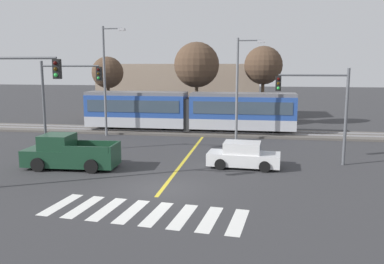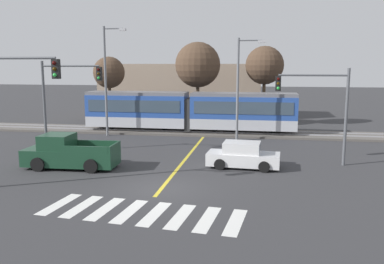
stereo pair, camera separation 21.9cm
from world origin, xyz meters
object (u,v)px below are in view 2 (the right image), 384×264
sedan_crossing (243,156)px  traffic_light_mid_right (321,101)px  traffic_light_near_left (12,98)px  light_rail_tram (189,110)px  bare_tree_east (265,66)px  traffic_light_mid_left (63,92)px  bare_tree_west (198,65)px  street_lamp_west (107,75)px  pickup_truck (69,154)px  street_lamp_centre (240,83)px  bare_tree_far_west (109,73)px

sedan_crossing → traffic_light_mid_right: (4.47, 1.55, 3.18)m
sedan_crossing → traffic_light_near_left: bearing=-150.9°
light_rail_tram → bare_tree_east: bearing=41.2°
traffic_light_mid_left → bare_tree_west: bearing=62.8°
traffic_light_mid_right → street_lamp_west: bearing=154.9°
pickup_truck → traffic_light_mid_right: 15.19m
light_rail_tram → traffic_light_mid_right: (9.72, -10.21, 1.83)m
street_lamp_centre → bare_tree_east: size_ratio=1.03×
street_lamp_centre → bare_tree_west: bearing=123.2°
traffic_light_mid_right → traffic_light_mid_left: 16.54m
traffic_light_mid_right → street_lamp_west: (-16.26, 7.63, 1.25)m
sedan_crossing → bare_tree_east: bearing=86.0°
light_rail_tram → street_lamp_centre: street_lamp_centre is taller
traffic_light_mid_right → bare_tree_west: bearing=124.5°
traffic_light_near_left → bare_tree_west: bare_tree_west is taller
bare_tree_west → bare_tree_far_west: bearing=176.6°
sedan_crossing → light_rail_tram: bearing=114.1°
traffic_light_mid_left → bare_tree_west: size_ratio=0.76×
light_rail_tram → sedan_crossing: size_ratio=4.30×
street_lamp_centre → bare_tree_west: 8.20m
street_lamp_centre → bare_tree_west: bare_tree_west is taller
bare_tree_east → bare_tree_west: bearing=-162.4°
street_lamp_west → bare_tree_far_west: (-2.46, 6.81, 0.08)m
bare_tree_far_west → traffic_light_near_left: bearing=-80.8°
sedan_crossing → street_lamp_centre: size_ratio=0.53×
street_lamp_west → bare_tree_east: 15.45m
light_rail_tram → traffic_light_near_left: size_ratio=2.75×
traffic_light_mid_right → bare_tree_east: size_ratio=0.74×
traffic_light_mid_right → pickup_truck: bearing=-167.1°
sedan_crossing → pickup_truck: (-10.04, -1.76, 0.14)m
bare_tree_east → bare_tree_far_west: bearing=-174.6°
pickup_truck → bare_tree_far_west: 18.75m
traffic_light_mid_right → bare_tree_west: size_ratio=0.71×
light_rail_tram → street_lamp_centre: 6.08m
street_lamp_centre → bare_tree_far_west: size_ratio=1.18×
light_rail_tram → bare_tree_far_west: bare_tree_far_west is taller
traffic_light_mid_right → street_lamp_centre: bearing=125.8°
traffic_light_mid_left → bare_tree_far_west: (-2.19, 14.12, 1.01)m
traffic_light_mid_left → bare_tree_west: (6.98, 13.58, 1.79)m
bare_tree_far_west → bare_tree_west: (9.16, -0.54, 0.78)m
traffic_light_mid_right → traffic_light_mid_left: traffic_light_mid_left is taller
traffic_light_near_left → bare_tree_east: (11.91, 23.39, 1.52)m
sedan_crossing → traffic_light_mid_right: bearing=19.1°
light_rail_tram → bare_tree_east: (6.49, 5.68, 3.88)m
light_rail_tram → bare_tree_west: 5.39m
street_lamp_west → street_lamp_centre: (11.13, -0.50, -0.54)m
bare_tree_far_west → bare_tree_east: 15.57m
street_lamp_centre → light_rail_tram: bearing=146.1°
street_lamp_west → bare_tree_far_west: 7.24m
bare_tree_west → traffic_light_near_left: bearing=-104.7°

